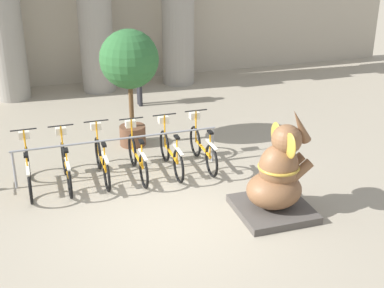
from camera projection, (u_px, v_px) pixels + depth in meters
The scene contains 12 objects.
ground_plane at pixel (170, 219), 9.06m from camera, with size 60.00×60.00×0.00m, color #9E937F.
column_left at pixel (1, 3), 13.99m from camera, with size 1.19×1.19×5.16m.
bike_rack at pixel (118, 146), 10.39m from camera, with size 4.02×0.05×0.77m.
bicycle_0 at pixel (28, 170), 9.89m from camera, with size 0.48×1.68×1.05m.
bicycle_1 at pixel (66, 165), 10.08m from camera, with size 0.48×1.68×1.05m.
bicycle_2 at pixel (102, 159), 10.31m from camera, with size 0.48×1.68×1.05m.
bicycle_3 at pixel (137, 156), 10.44m from camera, with size 0.48×1.68×1.05m.
bicycle_4 at pixel (171, 152), 10.64m from camera, with size 0.48×1.68×1.05m.
bicycle_5 at pixel (202, 147), 10.87m from camera, with size 0.48×1.68×1.05m.
elephant_statue at pixel (277, 179), 9.02m from camera, with size 1.25×1.25×1.89m.
person_pedestrian at pixel (139, 69), 14.08m from camera, with size 0.22×0.47×1.66m.
potted_tree at pixel (129, 65), 11.27m from camera, with size 1.26×1.26×2.58m.
Camera 1 is at (-2.04, -7.56, 4.75)m, focal length 50.00 mm.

